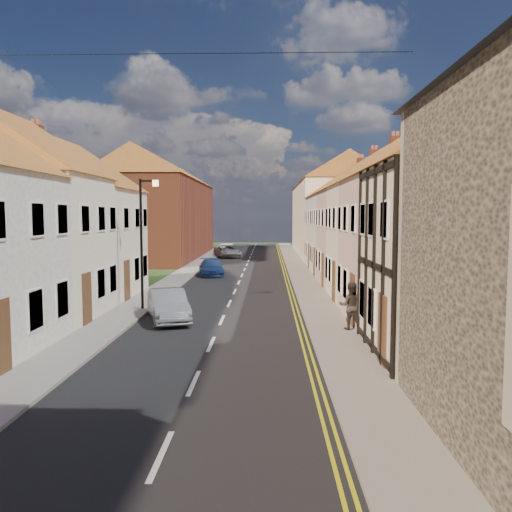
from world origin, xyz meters
name	(u,v)px	position (x,y,z in m)	size (l,w,h in m)	color
road	(239,282)	(0.00, 30.00, 0.01)	(7.00, 90.00, 0.02)	black
pavement_left	(173,282)	(-4.40, 30.00, 0.06)	(1.80, 90.00, 0.12)	slate
pavement_right	(305,282)	(4.40, 30.00, 0.06)	(1.80, 90.00, 0.12)	slate
cottage_r_tudor	(506,215)	(9.27, 12.70, 4.47)	(8.30, 5.20, 9.00)	#F2E5CB
cottage_r_white_near	(445,215)	(9.30, 18.10, 4.47)	(8.30, 6.00, 9.00)	#CDA9A2
cottage_r_cream_mid	(409,215)	(9.30, 23.50, 4.48)	(8.30, 5.20, 9.00)	#F2E5CB
cottage_r_pink	(385,215)	(9.30, 28.90, 4.47)	(8.30, 6.00, 9.00)	#CDA9A2
cottage_r_white_far	(368,215)	(9.30, 34.30, 4.48)	(8.30, 5.20, 9.00)	white
cottage_r_cream_far	(355,215)	(9.30, 39.70, 4.47)	(8.30, 6.00, 9.00)	white
cottage_l_brick_mid	(2,214)	(-9.30, 18.05, 4.53)	(8.30, 5.70, 9.10)	#F2E5CB
cottage_l_pink	(60,217)	(-9.30, 23.85, 4.37)	(8.30, 6.30, 8.80)	#F2E5CB
block_right_far	(332,208)	(9.30, 55.00, 5.29)	(8.30, 24.20, 10.50)	#F2E5CB
block_left_far	(162,208)	(-9.30, 50.00, 5.29)	(8.30, 24.20, 10.50)	brown
lamppost	(143,235)	(-3.81, 20.00, 3.54)	(0.88, 0.15, 6.00)	black
car_mid	(168,305)	(-2.27, 17.86, 0.67)	(1.41, 4.05, 1.33)	#9B9DA2
car_far	(211,267)	(-2.30, 34.00, 0.59)	(1.66, 4.08, 1.18)	navy
car_distant	(228,251)	(-2.40, 50.00, 0.66)	(2.18, 4.73, 1.31)	#93949A
pedestrian_right	(351,306)	(5.10, 15.95, 1.02)	(0.88, 0.69, 1.81)	#2B2722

